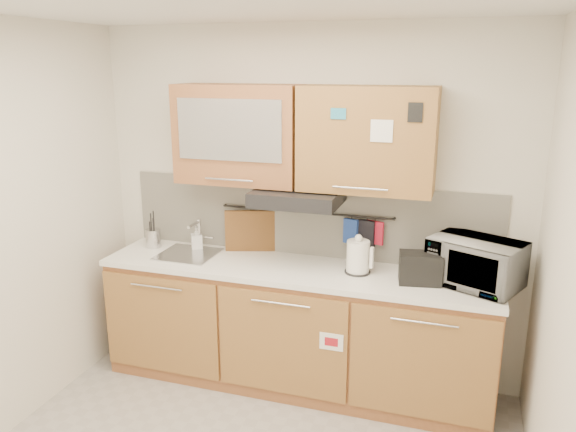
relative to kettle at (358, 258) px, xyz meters
The scene contains 17 objects.
wall_back 0.59m from the kettle, 147.96° to the left, with size 3.20×3.20×0.00m, color silver.
base_cabinet 0.77m from the kettle, behind, with size 2.80×0.64×0.88m.
countertop 0.46m from the kettle, behind, with size 2.82×0.62×0.04m, color white.
backsplash 0.55m from the kettle, 149.08° to the left, with size 2.80×0.02×0.56m, color silver.
upper_cabinets 0.92m from the kettle, 167.29° to the left, with size 1.82×0.37×0.70m.
range_hood 0.59m from the kettle, behind, with size 0.60×0.46×0.10m, color black.
sink 1.30m from the kettle, behind, with size 0.42×0.40×0.26m.
utensil_rail 0.55m from the kettle, 152.82° to the left, with size 0.02×0.02×1.30m, color black.
utensil_crock 1.64m from the kettle, behind, with size 0.12×0.12×0.29m.
kettle is the anchor object (origin of this frame).
toaster 0.43m from the kettle, ahead, with size 0.29×0.21×0.21m.
microwave 0.77m from the kettle, ahead, with size 0.56×0.38×0.31m, color #999999.
soap_bottle 1.30m from the kettle, behind, with size 0.08×0.08×0.18m, color #999999.
cutting_board 0.90m from the kettle, 166.33° to the left, with size 0.39×0.03×0.48m, color brown.
oven_mitt 0.26m from the kettle, 115.01° to the left, with size 0.11×0.03×0.18m, color navy.
dark_pouch 0.24m from the kettle, 86.23° to the left, with size 0.13×0.04×0.20m, color black.
pot_holder 0.26m from the kettle, 71.50° to the left, with size 0.14×0.02×0.17m, color red.
Camera 1 is at (1.10, -2.39, 2.32)m, focal length 35.00 mm.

